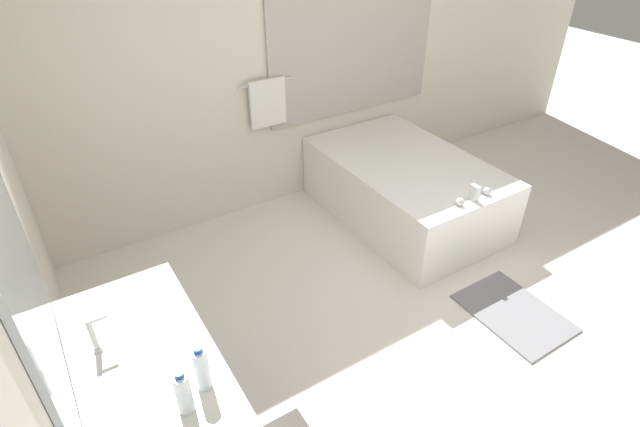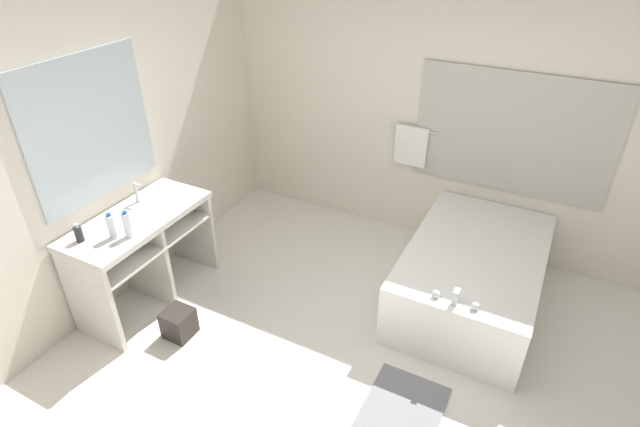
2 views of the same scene
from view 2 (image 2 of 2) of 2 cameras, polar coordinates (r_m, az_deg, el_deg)
ground_plane at (r=3.83m, az=2.57°, el=-19.20°), size 16.00×16.00×0.00m
wall_back_with_blinds at (r=4.82m, az=14.74°, el=11.06°), size 7.40×0.13×2.70m
wall_left_with_mirror at (r=4.20m, az=-25.75°, el=5.91°), size 0.08×7.40×2.70m
vanity_counter at (r=4.39m, az=-19.46°, el=-2.71°), size 0.57×1.22×0.84m
sink_faucet at (r=4.43m, az=-20.22°, el=2.24°), size 0.09×0.04×0.18m
bathtub at (r=4.46m, az=17.06°, el=-6.51°), size 1.06×1.68×0.68m
water_bottle_1 at (r=3.97m, az=-21.15°, el=-1.20°), size 0.06×0.06×0.22m
water_bottle_2 at (r=4.01m, az=-22.73°, el=-1.36°), size 0.06×0.06×0.21m
soap_dispenser at (r=4.09m, az=-25.86°, el=-2.09°), size 0.06×0.06×0.15m
waste_bin at (r=4.24m, az=-15.82°, el=-11.95°), size 0.22×0.22×0.24m
bath_mat at (r=3.72m, az=9.21°, el=-21.65°), size 0.52×0.72×0.02m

